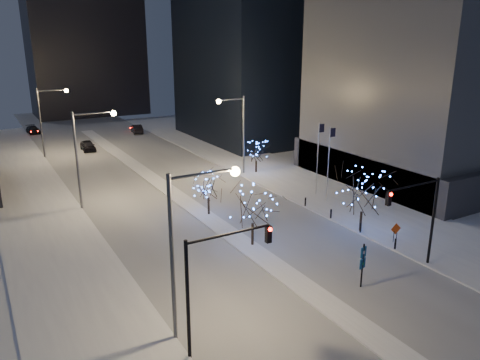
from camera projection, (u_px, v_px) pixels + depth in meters
ground at (331, 308)px, 30.32m from camera, size 160.00×160.00×0.00m
road at (149, 176)px, 59.35m from camera, size 20.00×130.00×0.02m
median at (163, 186)px, 55.18m from camera, size 2.00×80.00×0.15m
east_sidewalk at (317, 189)px, 54.06m from camera, size 10.00×90.00×0.15m
west_sidewalk at (52, 241)px, 40.20m from camera, size 8.00×90.00×0.15m
midrise_block at (455, 54)px, 57.17m from camera, size 30.00×22.00×30.00m
plinth at (442, 157)px, 60.93m from camera, size 30.00×24.00×4.00m
horizon_block at (83, 19)px, 103.44m from camera, size 24.00×14.00×42.00m
street_lamp_w_near at (189, 232)px, 25.83m from camera, size 4.40×0.56×10.00m
street_lamp_w_mid at (87, 146)px, 46.57m from camera, size 4.40×0.56×10.00m
street_lamp_w_far at (47, 113)px, 67.31m from camera, size 4.40×0.56×10.00m
street_lamp_east at (237, 125)px, 58.16m from camera, size 3.90×0.56×10.00m
traffic_signal_west at (214, 273)px, 24.91m from camera, size 5.26×0.43×7.00m
traffic_signal_east at (420, 210)px, 34.05m from camera, size 5.26×0.43×7.00m
flagpoles at (324, 156)px, 49.63m from camera, size 1.35×2.60×8.00m
bollards at (345, 220)px, 43.32m from camera, size 0.16×12.16×0.90m
car_near at (88, 146)px, 72.75m from camera, size 2.05×4.74×1.59m
car_mid at (137, 129)px, 86.64m from camera, size 2.27×4.90×1.56m
car_far at (33, 130)px, 86.24m from camera, size 2.25×4.78×1.35m
holiday_tree_median_near at (253, 206)px, 38.33m from camera, size 5.00×5.00×5.34m
holiday_tree_median_far at (208, 186)px, 45.35m from camera, size 4.06×4.06×4.42m
holiday_tree_plaza_near at (363, 192)px, 41.16m from camera, size 5.42×5.42×5.85m
holiday_tree_plaza_far at (256, 152)px, 60.04m from camera, size 3.18×3.18×4.05m
wayfinding_sign at (363, 261)px, 32.26m from camera, size 0.59×0.20×3.31m
construction_sign at (396, 231)px, 39.56m from camera, size 1.02×0.18×1.69m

